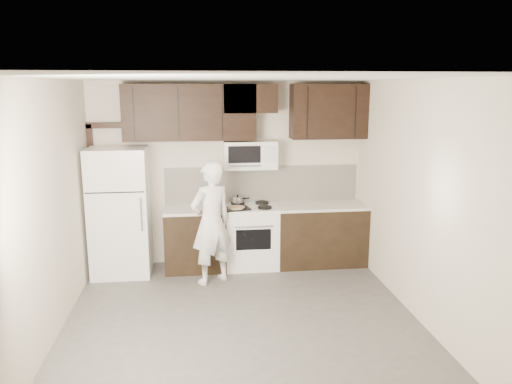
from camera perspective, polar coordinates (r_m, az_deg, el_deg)
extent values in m
plane|color=#4E4C49|center=(5.71, -1.40, -15.28)|extent=(4.50, 4.50, 0.00)
plane|color=beige|center=(7.43, -3.15, 2.15)|extent=(4.00, 0.00, 4.00)
plane|color=white|center=(5.08, -1.56, 12.91)|extent=(4.50, 4.50, 0.00)
cube|color=black|center=(7.33, -6.94, -5.43)|extent=(0.87, 0.62, 0.87)
cube|color=black|center=(7.55, 7.33, -4.91)|extent=(1.32, 0.62, 0.87)
cube|color=white|center=(7.21, -7.03, -1.97)|extent=(0.87, 0.64, 0.04)
cube|color=white|center=(7.43, 7.42, -1.55)|extent=(1.32, 0.64, 0.04)
cube|color=white|center=(7.37, -0.56, -5.16)|extent=(0.76, 0.62, 0.89)
cube|color=white|center=(7.25, -0.57, -1.72)|extent=(0.76, 0.62, 0.02)
cube|color=black|center=(7.06, -0.29, -5.46)|extent=(0.50, 0.01, 0.30)
cylinder|color=silver|center=(6.97, -0.26, -3.98)|extent=(0.55, 0.02, 0.02)
cylinder|color=black|center=(7.08, -1.88, -1.85)|extent=(0.20, 0.20, 0.03)
cylinder|color=black|center=(7.12, 1.00, -1.77)|extent=(0.20, 0.20, 0.03)
cylinder|color=black|center=(7.37, -2.09, -1.30)|extent=(0.20, 0.20, 0.03)
cylinder|color=black|center=(7.41, 0.68, -1.22)|extent=(0.20, 0.20, 0.03)
cube|color=silver|center=(7.50, 0.69, 0.93)|extent=(2.90, 0.02, 0.54)
cube|color=black|center=(7.14, -7.60, 9.01)|extent=(1.85, 0.35, 0.78)
cube|color=black|center=(7.40, 8.29, 9.09)|extent=(1.10, 0.35, 0.78)
cube|color=black|center=(7.18, -0.72, 10.65)|extent=(0.76, 0.35, 0.40)
cube|color=white|center=(7.22, -0.69, 4.29)|extent=(0.76, 0.38, 0.40)
cube|color=black|center=(7.02, -1.33, 4.30)|extent=(0.46, 0.01, 0.24)
cube|color=silver|center=(7.06, 1.59, 4.35)|extent=(0.18, 0.01, 0.24)
cylinder|color=silver|center=(7.02, -1.30, 2.98)|extent=(0.46, 0.02, 0.02)
cube|color=white|center=(7.24, -15.26, -2.18)|extent=(0.80, 0.72, 1.80)
cube|color=black|center=(6.81, -15.84, -0.06)|extent=(0.77, 0.01, 0.02)
cylinder|color=silver|center=(6.81, -12.98, -2.51)|extent=(0.03, 0.03, 0.45)
cube|color=black|center=(7.58, -18.05, -0.55)|extent=(0.08, 0.08, 2.10)
cube|color=black|center=(7.40, -16.96, 7.30)|extent=(0.50, 0.08, 0.08)
cylinder|color=silver|center=(7.36, -2.09, -0.97)|extent=(0.15, 0.15, 0.12)
sphere|color=black|center=(7.34, -2.10, -0.41)|extent=(0.03, 0.03, 0.03)
cylinder|color=black|center=(7.41, -1.28, -0.74)|extent=(0.14, 0.07, 0.02)
cube|color=black|center=(7.07, -2.24, -1.91)|extent=(0.41, 0.35, 0.02)
cylinder|color=tan|center=(7.07, -2.24, -1.77)|extent=(0.29, 0.29, 0.02)
imported|color=white|center=(6.68, -5.14, -3.50)|extent=(0.73, 0.66, 1.68)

